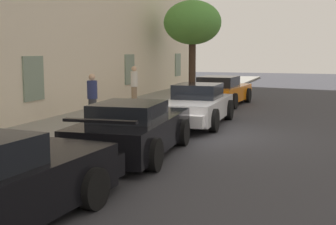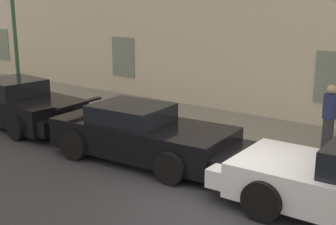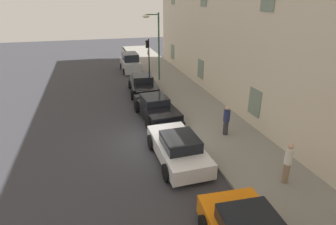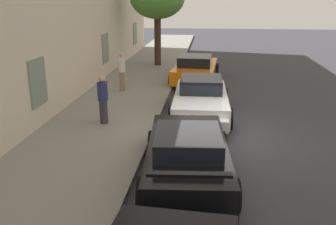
# 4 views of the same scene
# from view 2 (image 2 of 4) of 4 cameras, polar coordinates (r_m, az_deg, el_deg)

# --- Properties ---
(ground_plane) EXTENTS (80.00, 80.00, 0.00)m
(ground_plane) POSITION_cam_2_polar(r_m,az_deg,el_deg) (8.81, 8.45, -11.27)
(ground_plane) COLOR #333338
(sidewalk) EXTENTS (60.00, 3.70, 0.14)m
(sidewalk) POSITION_cam_2_polar(r_m,az_deg,el_deg) (12.14, 17.30, -4.15)
(sidewalk) COLOR gray
(sidewalk) RESTS_ON ground
(sportscar_red_lead) EXTENTS (4.80, 2.36, 1.37)m
(sportscar_red_lead) POSITION_cam_2_polar(r_m,az_deg,el_deg) (14.31, -17.98, 0.81)
(sportscar_red_lead) COLOR black
(sportscar_red_lead) RESTS_ON ground
(sportscar_yellow_flank) EXTENTS (4.89, 2.31, 1.32)m
(sportscar_yellow_flank) POSITION_cam_2_polar(r_m,az_deg,el_deg) (10.66, -2.54, -3.02)
(sportscar_yellow_flank) COLOR black
(sportscar_yellow_flank) RESTS_ON ground
(pedestrian_strolling) EXTENTS (0.41, 0.41, 1.63)m
(pedestrian_strolling) POSITION_cam_2_polar(r_m,az_deg,el_deg) (11.64, 19.83, -0.50)
(pedestrian_strolling) COLOR #333338
(pedestrian_strolling) RESTS_ON sidewalk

